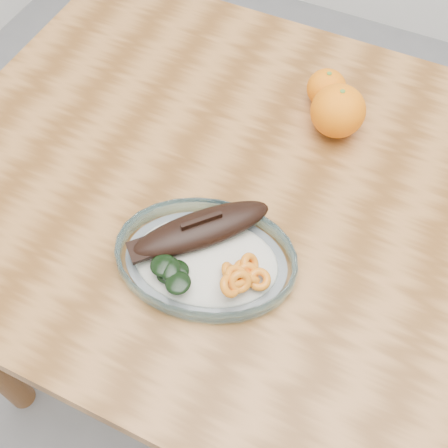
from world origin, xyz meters
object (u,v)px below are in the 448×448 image
(plated_meal, at_px, (206,256))
(orange_right, at_px, (326,88))
(dining_table, at_px, (295,238))
(orange_left, at_px, (338,111))

(plated_meal, bearing_deg, orange_right, 69.79)
(dining_table, height_order, plated_meal, plated_meal)
(plated_meal, relative_size, orange_right, 8.44)
(plated_meal, xyz_separation_m, orange_left, (0.08, 0.32, 0.03))
(orange_right, bearing_deg, dining_table, -78.68)
(orange_left, distance_m, orange_right, 0.07)
(orange_left, xyz_separation_m, orange_right, (-0.04, 0.05, -0.01))
(dining_table, relative_size, orange_right, 18.15)
(orange_left, bearing_deg, plated_meal, -104.20)
(plated_meal, distance_m, orange_left, 0.33)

